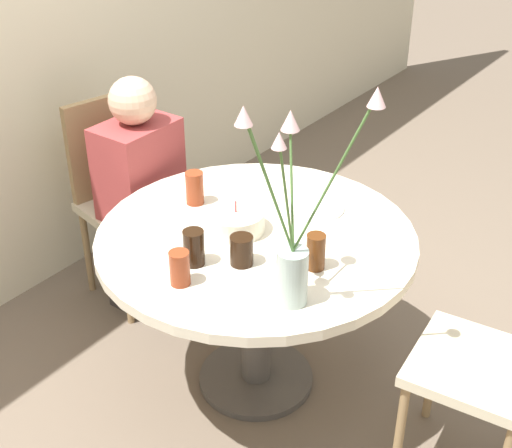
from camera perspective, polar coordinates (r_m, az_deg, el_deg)
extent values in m
plane|color=#6B5B4C|center=(3.00, 0.00, -12.37)|extent=(16.00, 16.00, 0.00)
cube|color=beige|center=(3.22, -19.64, 15.61)|extent=(8.00, 0.05, 2.60)
cylinder|color=beige|center=(2.58, 0.00, -1.15)|extent=(1.16, 1.16, 0.04)
cylinder|color=#4C4742|center=(2.77, 0.00, -7.10)|extent=(0.12, 0.12, 0.64)
cylinder|color=#4C4742|center=(2.99, 0.00, -12.16)|extent=(0.46, 0.46, 0.03)
cube|color=beige|center=(3.28, -9.79, 1.21)|extent=(0.47, 0.47, 0.04)
cube|color=#997A51|center=(3.31, -11.91, 6.14)|extent=(0.38, 0.11, 0.46)
cylinder|color=#997A51|center=(3.21, -10.28, -4.63)|extent=(0.03, 0.03, 0.44)
cylinder|color=#997A51|center=(3.36, -5.42, -2.44)|extent=(0.03, 0.03, 0.44)
cylinder|color=#997A51|center=(3.46, -13.34, -2.14)|extent=(0.03, 0.03, 0.44)
cylinder|color=#997A51|center=(3.60, -8.69, -0.21)|extent=(0.03, 0.03, 0.44)
cube|color=beige|center=(2.48, 17.14, -10.84)|extent=(0.44, 0.44, 0.04)
cylinder|color=#997A51|center=(2.79, 13.96, -11.44)|extent=(0.03, 0.03, 0.44)
cylinder|color=#997A51|center=(2.55, 11.43, -16.01)|extent=(0.03, 0.03, 0.44)
cylinder|color=white|center=(2.57, -1.62, 0.23)|extent=(0.21, 0.21, 0.08)
cylinder|color=#E54C4C|center=(2.54, -1.64, 1.41)|extent=(0.01, 0.01, 0.04)
cylinder|color=#9EB2AD|center=(2.18, 2.91, -4.24)|extent=(0.10, 0.10, 0.19)
cylinder|color=#4C7538|center=(2.09, 2.87, 2.99)|extent=(0.10, 0.09, 0.37)
cone|color=beige|center=(2.07, 2.77, 8.31)|extent=(0.06, 0.06, 0.06)
cylinder|color=#4C7538|center=(1.99, 6.08, 3.53)|extent=(0.08, 0.20, 0.51)
cone|color=beige|center=(1.88, 9.66, 10.01)|extent=(0.05, 0.05, 0.05)
cylinder|color=#4C7538|center=(2.01, 1.10, 2.96)|extent=(0.10, 0.11, 0.44)
cone|color=beige|center=(1.91, -1.01, 8.69)|extent=(0.05, 0.05, 0.06)
cylinder|color=#4C7538|center=(2.04, 1.16, 2.92)|extent=(0.06, 0.14, 0.41)
cone|color=beige|center=(1.97, -0.82, 8.42)|extent=(0.04, 0.04, 0.04)
cylinder|color=#4C7538|center=(1.99, 2.45, 1.98)|extent=(0.10, 0.01, 0.40)
cone|color=beige|center=(1.87, 1.86, 6.73)|extent=(0.04, 0.04, 0.05)
cylinder|color=white|center=(2.73, 4.90, 1.28)|extent=(0.21, 0.21, 0.01)
cylinder|color=black|center=(2.38, -4.99, -1.89)|extent=(0.07, 0.07, 0.13)
cylinder|color=#51280F|center=(2.36, 4.80, -2.22)|extent=(0.06, 0.06, 0.13)
cylinder|color=maroon|center=(2.29, -6.12, -3.52)|extent=(0.07, 0.07, 0.12)
cylinder|color=maroon|center=(2.74, -4.93, 2.89)|extent=(0.07, 0.07, 0.13)
cylinder|color=black|center=(2.38, -1.16, -2.12)|extent=(0.08, 0.08, 0.10)
cube|color=#383333|center=(3.33, -8.71, -2.57)|extent=(0.31, 0.24, 0.48)
cube|color=#993838|center=(3.11, -9.35, 4.36)|extent=(0.34, 0.24, 0.42)
sphere|color=#D1A889|center=(2.99, -9.85, 9.69)|extent=(0.20, 0.20, 0.20)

